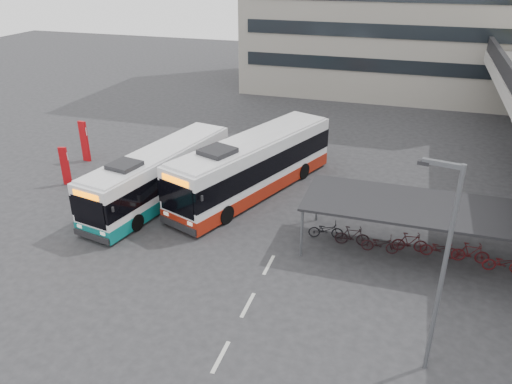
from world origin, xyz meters
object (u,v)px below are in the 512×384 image
(lamp_post, at_px, (442,261))
(bus_main, at_px, (254,166))
(bus_teal, at_px, (160,175))
(pedestrian, at_px, (180,213))

(lamp_post, bearing_deg, bus_main, 141.41)
(bus_teal, bearing_deg, pedestrian, -37.10)
(pedestrian, bearing_deg, lamp_post, -95.20)
(bus_main, xyz_separation_m, bus_teal, (-4.70, -2.53, -0.18))
(pedestrian, bearing_deg, bus_teal, 64.14)
(pedestrian, xyz_separation_m, lamp_post, (12.00, -6.18, 3.42))
(bus_teal, xyz_separation_m, pedestrian, (2.45, -2.71, -0.63))
(bus_teal, relative_size, pedestrian, 6.46)
(bus_main, bearing_deg, lamp_post, -29.03)
(bus_teal, height_order, lamp_post, lamp_post)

